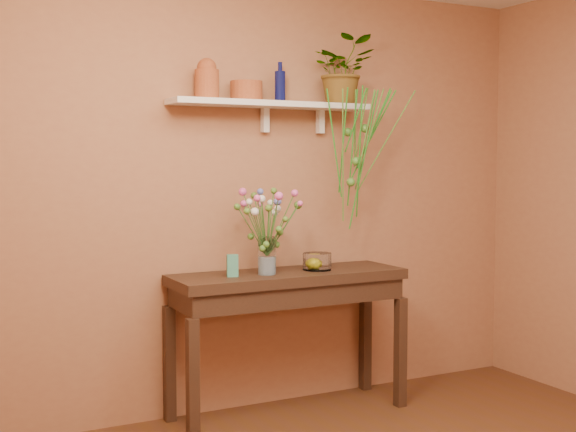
# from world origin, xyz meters

# --- Properties ---
(room) EXTENTS (4.04, 4.04, 2.70)m
(room) POSITION_xyz_m (0.00, 0.00, 1.35)
(room) COLOR #4E2B19
(room) RESTS_ON ground
(sideboard) EXTENTS (1.47, 0.47, 0.89)m
(sideboard) POSITION_xyz_m (0.10, 1.74, 0.76)
(sideboard) COLOR #3D2619
(sideboard) RESTS_ON ground
(wall_shelf) EXTENTS (1.30, 0.24, 0.19)m
(wall_shelf) POSITION_xyz_m (0.06, 1.87, 1.92)
(wall_shelf) COLOR white
(wall_shelf) RESTS_ON room
(terracotta_jug) EXTENTS (0.18, 0.18, 0.24)m
(terracotta_jug) POSITION_xyz_m (-0.38, 1.86, 2.05)
(terracotta_jug) COLOR #9D4E29
(terracotta_jug) RESTS_ON wall_shelf
(terracotta_pot) EXTENTS (0.22, 0.22, 0.12)m
(terracotta_pot) POSITION_xyz_m (-0.11, 1.90, 2.00)
(terracotta_pot) COLOR #9D4E29
(terracotta_pot) RESTS_ON wall_shelf
(blue_bottle) EXTENTS (0.08, 0.08, 0.25)m
(blue_bottle) POSITION_xyz_m (0.11, 1.88, 2.04)
(blue_bottle) COLOR #0B1045
(blue_bottle) RESTS_ON wall_shelf
(spider_plant) EXTENTS (0.49, 0.46, 0.43)m
(spider_plant) POSITION_xyz_m (0.56, 1.85, 2.15)
(spider_plant) COLOR #477E2B
(spider_plant) RESTS_ON wall_shelf
(plant_fronds) EXTENTS (0.58, 0.36, 0.89)m
(plant_fronds) POSITION_xyz_m (0.57, 1.70, 1.67)
(plant_fronds) COLOR #477E2B
(plant_fronds) RESTS_ON wall_shelf
(glass_vase) EXTENTS (0.11, 0.11, 0.23)m
(glass_vase) POSITION_xyz_m (-0.06, 1.70, 0.99)
(glass_vase) COLOR white
(glass_vase) RESTS_ON sideboard
(bouquet) EXTENTS (0.38, 0.37, 0.41)m
(bouquet) POSITION_xyz_m (-0.07, 1.69, 1.27)
(bouquet) COLOR #386B28
(bouquet) RESTS_ON glass_vase
(glass_bowl) EXTENTS (0.18, 0.18, 0.11)m
(glass_bowl) POSITION_xyz_m (0.30, 1.73, 0.94)
(glass_bowl) COLOR white
(glass_bowl) RESTS_ON sideboard
(lemon) EXTENTS (0.08, 0.08, 0.08)m
(lemon) POSITION_xyz_m (0.28, 1.73, 0.93)
(lemon) COLOR #FFFA1A
(lemon) RESTS_ON glass_bowl
(carton) EXTENTS (0.08, 0.07, 0.13)m
(carton) POSITION_xyz_m (-0.28, 1.72, 0.95)
(carton) COLOR teal
(carton) RESTS_ON sideboard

